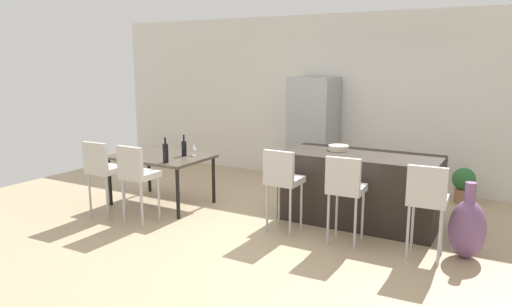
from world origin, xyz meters
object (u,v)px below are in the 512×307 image
object	(u,v)px
bar_chair_right	(427,197)
dining_chair_far	(137,172)
dining_table	(161,160)
wine_bottle_right	(184,148)
wine_glass_middle	(194,147)
refrigerator	(313,131)
bar_chair_left	(282,178)
wine_bottle_left	(166,153)
potted_plant	(464,183)
bar_chair_middle	(345,186)
dining_chair_near	(102,167)
floor_vase	(467,228)
kitchen_island	(360,188)
fruit_bowl	(339,148)

from	to	relation	value
bar_chair_right	dining_chair_far	bearing A→B (deg)	-169.04
dining_table	wine_bottle_right	distance (m)	0.39
wine_glass_middle	refrigerator	distance (m)	2.27
bar_chair_left	wine_bottle_left	distance (m)	1.71
potted_plant	bar_chair_left	bearing A→B (deg)	-127.02
bar_chair_middle	wine_bottle_right	distance (m)	2.60
bar_chair_middle	dining_table	size ratio (longest dim) A/B	0.75
dining_chair_far	refrigerator	bearing A→B (deg)	69.71
dining_chair_near	dining_table	bearing A→B (deg)	69.78
refrigerator	floor_vase	world-z (taller)	refrigerator
kitchen_island	dining_table	bearing A→B (deg)	-166.65
wine_bottle_left	fruit_bowl	size ratio (longest dim) A/B	1.29
refrigerator	fruit_bowl	bearing A→B (deg)	-56.31
dining_table	wine_glass_middle	bearing A→B (deg)	29.83
dining_table	wine_glass_middle	size ratio (longest dim) A/B	7.99
dining_table	refrigerator	size ratio (longest dim) A/B	0.76
wine_bottle_left	bar_chair_middle	bearing A→B (deg)	4.08
wine_bottle_left	fruit_bowl	world-z (taller)	wine_bottle_left
bar_chair_middle	wine_glass_middle	size ratio (longest dim) A/B	6.03
bar_chair_left	potted_plant	size ratio (longest dim) A/B	1.94
bar_chair_right	wine_bottle_right	size ratio (longest dim) A/B	3.35
fruit_bowl	dining_table	bearing A→B (deg)	-162.72
refrigerator	dining_chair_near	bearing A→B (deg)	-119.71
bar_chair_middle	potted_plant	world-z (taller)	bar_chair_middle
dining_table	bar_chair_right	bearing A→B (deg)	-2.60
dining_table	floor_vase	xyz separation A→B (m)	(4.18, 0.10, -0.34)
kitchen_island	wine_glass_middle	size ratio (longest dim) A/B	11.44
wine_bottle_left	wine_glass_middle	distance (m)	0.59
dining_chair_near	refrigerator	world-z (taller)	refrigerator
dining_chair_far	refrigerator	xyz separation A→B (m)	(1.15, 3.11, 0.22)
dining_chair_near	fruit_bowl	size ratio (longest dim) A/B	3.88
kitchen_island	refrigerator	size ratio (longest dim) A/B	1.08
dining_chair_far	bar_chair_middle	bearing A→B (deg)	14.66
bar_chair_left	wine_bottle_right	size ratio (longest dim) A/B	3.35
dining_chair_near	dining_chair_far	bearing A→B (deg)	-0.00
bar_chair_left	dining_chair_far	bearing A→B (deg)	-159.16
wine_bottle_left	potted_plant	world-z (taller)	wine_bottle_left
refrigerator	bar_chair_right	bearing A→B (deg)	-46.25
bar_chair_left	floor_vase	xyz separation A→B (m)	(2.10, 0.27, -0.36)
bar_chair_left	potted_plant	distance (m)	3.06
dining_chair_far	floor_vase	world-z (taller)	dining_chair_far
dining_table	floor_vase	size ratio (longest dim) A/B	1.65
refrigerator	bar_chair_middle	bearing A→B (deg)	-59.63
dining_table	wine_glass_middle	distance (m)	0.52
bar_chair_left	floor_vase	bearing A→B (deg)	7.29
wine_bottle_right	dining_chair_far	bearing A→B (deg)	-90.12
dining_chair_far	floor_vase	size ratio (longest dim) A/B	1.24
bar_chair_right	wine_bottle_left	xyz separation A→B (m)	(-3.40, -0.18, 0.18)
dining_table	dining_chair_far	world-z (taller)	dining_chair_far
dining_table	dining_chair_near	distance (m)	0.90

